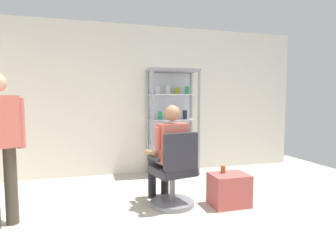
# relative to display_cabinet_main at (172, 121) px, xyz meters

# --- Properties ---
(back_wall) EXTENTS (6.00, 0.10, 2.70)m
(back_wall) POSITION_rel_display_cabinet_main_xyz_m (-0.40, 0.24, 0.39)
(back_wall) COLOR silver
(back_wall) RESTS_ON ground
(display_cabinet_main) EXTENTS (0.90, 0.45, 1.90)m
(display_cabinet_main) POSITION_rel_display_cabinet_main_xyz_m (0.00, 0.00, 0.00)
(display_cabinet_main) COLOR gray
(display_cabinet_main) RESTS_ON ground
(office_chair) EXTENTS (0.61, 0.58, 0.96)m
(office_chair) POSITION_rel_display_cabinet_main_xyz_m (-0.45, -1.61, -0.57)
(office_chair) COLOR slate
(office_chair) RESTS_ON ground
(seated_shopkeeper) EXTENTS (0.54, 0.61, 1.29)m
(seated_shopkeeper) POSITION_rel_display_cabinet_main_xyz_m (-0.48, -1.45, -0.25)
(seated_shopkeeper) COLOR black
(seated_shopkeeper) RESTS_ON ground
(storage_crate) EXTENTS (0.47, 0.37, 0.41)m
(storage_crate) POSITION_rel_display_cabinet_main_xyz_m (0.24, -1.75, -0.76)
(storage_crate) COLOR #B24C47
(storage_crate) RESTS_ON ground
(tea_glass) EXTENTS (0.06, 0.06, 0.10)m
(tea_glass) POSITION_rel_display_cabinet_main_xyz_m (0.19, -1.68, -0.50)
(tea_glass) COLOR brown
(tea_glass) RESTS_ON storage_crate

